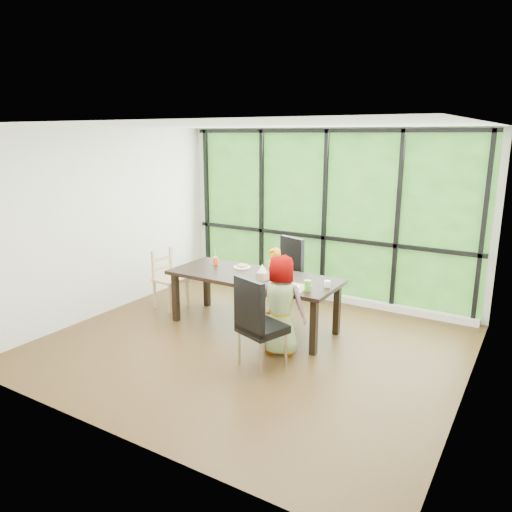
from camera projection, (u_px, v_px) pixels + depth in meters
name	position (u px, v px, depth m)	size (l,w,h in m)	color
ground	(252.00, 345.00, 6.18)	(5.00, 5.00, 0.00)	black
back_wall	(326.00, 215.00, 7.72)	(5.00, 5.00, 0.00)	silver
foliage_backdrop	(325.00, 215.00, 7.70)	(4.80, 0.02, 2.65)	#25531B
window_mullions	(324.00, 216.00, 7.67)	(4.80, 0.06, 2.65)	black
window_sill	(321.00, 295.00, 7.95)	(4.80, 0.12, 0.10)	silver
dining_table	(254.00, 301.00, 6.67)	(2.34, 0.93, 0.75)	black
chair_window_leather	(282.00, 274.00, 7.38)	(0.46, 0.46, 1.08)	black
chair_interior_leather	(263.00, 322.00, 5.50)	(0.46, 0.46, 1.08)	black
chair_end_beech	(170.00, 279.00, 7.41)	(0.42, 0.40, 0.90)	tan
child_toddler	(274.00, 282.00, 7.10)	(0.37, 0.24, 1.01)	orange
child_older	(280.00, 305.00, 5.83)	(0.60, 0.39, 1.23)	slate
placemat	(288.00, 286.00, 6.07)	(0.51, 0.37, 0.01)	tan
plate_far	(242.00, 267.00, 6.93)	(0.24, 0.24, 0.02)	white
plate_near	(291.00, 286.00, 6.06)	(0.24, 0.24, 0.02)	white
orange_cup	(216.00, 261.00, 7.10)	(0.07, 0.07, 0.11)	#FF5415
green_cup	(308.00, 286.00, 5.89)	(0.08, 0.08, 0.13)	#5EB735
white_mug	(327.00, 284.00, 6.05)	(0.08, 0.08, 0.08)	white
tissue_box	(262.00, 276.00, 6.34)	(0.12, 0.12, 0.11)	tan
crepe_rolls_far	(242.00, 265.00, 6.93)	(0.15, 0.12, 0.04)	tan
crepe_rolls_near	(291.00, 285.00, 6.05)	(0.15, 0.12, 0.04)	tan
straw_white	(215.00, 255.00, 7.08)	(0.01, 0.01, 0.20)	white
straw_pink	(308.00, 277.00, 5.87)	(0.01, 0.01, 0.20)	pink
tissue	(262.00, 268.00, 6.31)	(0.12, 0.12, 0.11)	white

